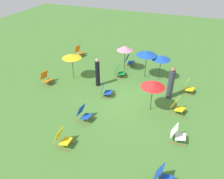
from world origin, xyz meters
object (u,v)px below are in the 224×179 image
(umbrella_1, at_px, (125,48))
(deckchair_9, at_px, (62,139))
(umbrella_2, at_px, (161,58))
(person_1, at_px, (98,73))
(deckchair_3, at_px, (177,134))
(deckchair_5, at_px, (188,87))
(deckchair_10, at_px, (105,90))
(deckchair_1, at_px, (84,114))
(deckchair_7, at_px, (119,72))
(deckchair_2, at_px, (46,78))
(umbrella_0, at_px, (147,53))
(deckchair_4, at_px, (79,51))
(person_0, at_px, (171,84))
(deckchair_0, at_px, (163,177))
(deckchair_8, at_px, (129,61))
(umbrella_4, at_px, (72,56))
(deckchair_6, at_px, (177,106))
(umbrella_3, at_px, (153,84))

(umbrella_1, bearing_deg, deckchair_9, 178.08)
(umbrella_2, xyz_separation_m, person_1, (-2.08, 3.31, -0.65))
(deckchair_3, bearing_deg, deckchair_5, -5.01)
(deckchair_5, relative_size, deckchair_10, 1.02)
(deckchair_1, relative_size, deckchair_7, 0.99)
(deckchair_2, relative_size, deckchair_5, 1.01)
(deckchair_10, bearing_deg, umbrella_0, -38.05)
(deckchair_1, relative_size, deckchair_5, 0.97)
(deckchair_4, height_order, umbrella_0, umbrella_0)
(deckchair_7, bearing_deg, deckchair_9, 165.81)
(person_0, distance_m, person_1, 4.23)
(deckchair_0, height_order, deckchair_7, same)
(deckchair_5, bearing_deg, deckchair_8, 77.34)
(umbrella_1, bearing_deg, deckchair_5, -106.94)
(deckchair_7, relative_size, person_0, 0.45)
(deckchair_2, xyz_separation_m, person_1, (0.97, -3.04, 0.48))
(umbrella_4, bearing_deg, deckchair_7, -65.30)
(deckchair_6, bearing_deg, deckchair_0, -161.72)
(deckchair_5, relative_size, person_0, 0.46)
(deckchair_7, distance_m, umbrella_4, 3.13)
(deckchair_4, relative_size, deckchair_6, 1.00)
(deckchair_9, bearing_deg, umbrella_3, -39.03)
(deckchair_7, distance_m, umbrella_1, 1.59)
(umbrella_2, distance_m, umbrella_4, 5.43)
(deckchair_3, height_order, person_0, person_0)
(deckchair_5, distance_m, umbrella_2, 2.33)
(deckchair_2, xyz_separation_m, deckchair_5, (2.13, -8.16, 0.00))
(deckchair_7, relative_size, person_1, 0.48)
(deckchair_2, bearing_deg, deckchair_4, 17.56)
(deckchair_0, height_order, umbrella_2, umbrella_2)
(deckchair_7, bearing_deg, deckchair_1, 165.99)
(deckchair_8, relative_size, deckchair_10, 1.00)
(deckchair_7, relative_size, umbrella_1, 0.48)
(deckchair_10, height_order, umbrella_4, umbrella_4)
(umbrella_2, bearing_deg, deckchair_10, 140.90)
(deckchair_1, bearing_deg, umbrella_1, 6.64)
(deckchair_4, relative_size, deckchair_10, 1.04)
(deckchair_8, distance_m, umbrella_2, 2.90)
(deckchair_9, distance_m, person_0, 6.35)
(deckchair_9, bearing_deg, deckchair_10, -4.87)
(deckchair_9, relative_size, umbrella_1, 0.47)
(deckchair_4, relative_size, deckchair_5, 1.02)
(deckchair_1, bearing_deg, deckchair_10, 3.78)
(umbrella_0, bearing_deg, deckchair_4, 75.60)
(deckchair_5, relative_size, person_1, 0.49)
(deckchair_8, bearing_deg, umbrella_1, 177.31)
(umbrella_1, height_order, umbrella_2, umbrella_1)
(deckchair_1, xyz_separation_m, deckchair_9, (-1.77, 0.08, 0.00))
(deckchair_8, bearing_deg, deckchair_7, 178.83)
(umbrella_1, bearing_deg, deckchair_10, -179.82)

